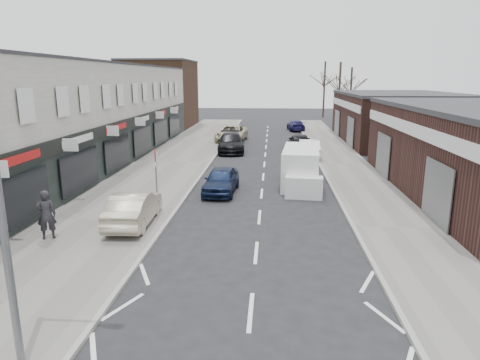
% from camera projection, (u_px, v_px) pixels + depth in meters
% --- Properties ---
extents(ground, '(160.00, 160.00, 0.00)m').
position_uv_depth(ground, '(246.00, 360.00, 9.50)').
color(ground, black).
rests_on(ground, ground).
extents(pavement_left, '(5.50, 64.00, 0.12)m').
position_uv_depth(pavement_left, '(172.00, 162.00, 31.30)').
color(pavement_left, slate).
rests_on(pavement_left, ground).
extents(pavement_right, '(3.50, 64.00, 0.12)m').
position_uv_depth(pavement_right, '(345.00, 165.00, 30.41)').
color(pavement_right, slate).
rests_on(pavement_right, ground).
extents(shop_terrace_left, '(8.00, 41.00, 7.10)m').
position_uv_depth(shop_terrace_left, '(62.00, 117.00, 28.55)').
color(shop_terrace_left, beige).
rests_on(shop_terrace_left, ground).
extents(brick_block_far, '(8.00, 10.00, 8.00)m').
position_uv_depth(brick_block_far, '(160.00, 95.00, 53.17)').
color(brick_block_far, '#432C1C').
rests_on(brick_block_far, ground).
extents(right_unit_far, '(10.00, 16.00, 4.50)m').
position_uv_depth(right_unit_far, '(397.00, 119.00, 41.05)').
color(right_unit_far, '#391F1A').
rests_on(right_unit_far, ground).
extents(tree_far_a, '(3.60, 3.60, 8.00)m').
position_uv_depth(tree_far_a, '(337.00, 126.00, 55.40)').
color(tree_far_a, '#382D26').
rests_on(tree_far_a, ground).
extents(tree_far_b, '(3.60, 3.60, 7.50)m').
position_uv_depth(tree_far_b, '(349.00, 121.00, 61.04)').
color(tree_far_b, '#382D26').
rests_on(tree_far_b, ground).
extents(tree_far_c, '(3.60, 3.60, 8.50)m').
position_uv_depth(tree_far_c, '(323.00, 117.00, 67.07)').
color(tree_far_c, '#382D26').
rests_on(tree_far_c, ground).
extents(street_lamp, '(2.23, 0.22, 8.00)m').
position_uv_depth(street_lamp, '(3.00, 159.00, 7.97)').
color(street_lamp, slate).
rests_on(street_lamp, pavement_left).
extents(warning_sign, '(0.12, 0.80, 2.70)m').
position_uv_depth(warning_sign, '(156.00, 159.00, 20.99)').
color(warning_sign, slate).
rests_on(warning_sign, pavement_left).
extents(white_van, '(2.38, 5.75, 2.18)m').
position_uv_depth(white_van, '(301.00, 168.00, 24.49)').
color(white_van, white).
rests_on(white_van, ground).
extents(sedan_on_pavement, '(1.65, 4.29, 1.39)m').
position_uv_depth(sedan_on_pavement, '(134.00, 208.00, 17.81)').
color(sedan_on_pavement, '#ADA28A').
rests_on(sedan_on_pavement, pavement_left).
extents(pedestrian, '(0.82, 0.69, 1.90)m').
position_uv_depth(pedestrian, '(46.00, 215.00, 16.10)').
color(pedestrian, '#232227').
rests_on(pedestrian, pavement_left).
extents(parked_car_left_a, '(1.85, 4.15, 1.39)m').
position_uv_depth(parked_car_left_a, '(221.00, 180.00, 23.13)').
color(parked_car_left_a, '#121C38').
rests_on(parked_car_left_a, ground).
extents(parked_car_left_b, '(2.65, 5.51, 1.55)m').
position_uv_depth(parked_car_left_b, '(231.00, 143.00, 35.86)').
color(parked_car_left_b, black).
rests_on(parked_car_left_b, ground).
extents(parked_car_left_c, '(3.02, 5.85, 1.58)m').
position_uv_depth(parked_car_left_c, '(232.00, 133.00, 41.69)').
color(parked_car_left_c, '#BDB397').
rests_on(parked_car_left_c, ground).
extents(parked_car_right_a, '(1.77, 4.50, 1.46)m').
position_uv_depth(parked_car_right_a, '(309.00, 149.00, 33.15)').
color(parked_car_right_a, silver).
rests_on(parked_car_right_a, ground).
extents(parked_car_right_b, '(1.82, 4.48, 1.53)m').
position_uv_depth(parked_car_right_b, '(300.00, 142.00, 36.37)').
color(parked_car_right_b, black).
rests_on(parked_car_right_b, ground).
extents(parked_car_right_c, '(2.15, 4.43, 1.24)m').
position_uv_depth(parked_car_right_c, '(296.00, 125.00, 50.28)').
color(parked_car_right_c, '#171441').
rests_on(parked_car_right_c, ground).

